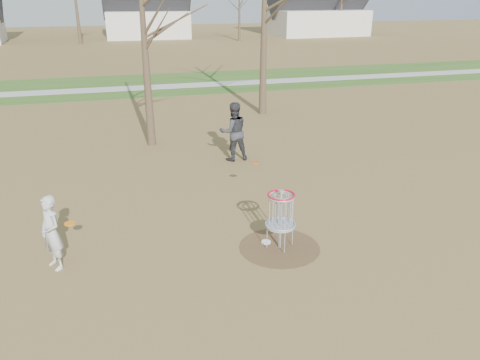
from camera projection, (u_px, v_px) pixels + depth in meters
name	position (u px, v px, depth m)	size (l,w,h in m)	color
ground	(279.00, 248.00, 10.43)	(160.00, 160.00, 0.00)	brown
green_band	(165.00, 84.00, 29.22)	(160.00, 8.00, 0.01)	#2D5119
footpath	(167.00, 86.00, 28.32)	(160.00, 1.50, 0.01)	#9E9E99
dirt_circle	(279.00, 247.00, 10.43)	(1.80, 1.80, 0.01)	#47331E
player_standing	(51.00, 233.00, 9.40)	(0.58, 0.38, 1.59)	#B7B7B7
player_throwing	(234.00, 132.00, 15.58)	(0.96, 0.75, 1.98)	#2F2F33
disc_grounded	(266.00, 242.00, 10.63)	(0.22, 0.22, 0.02)	white
discs_in_play	(179.00, 187.00, 10.85)	(4.73, 2.29, 0.19)	#E24B0B
disc_golf_basket	(281.00, 211.00, 10.09)	(0.64, 0.64, 1.35)	#9EA3AD
houses_row	(167.00, 8.00, 57.21)	(56.51, 10.01, 7.26)	silver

